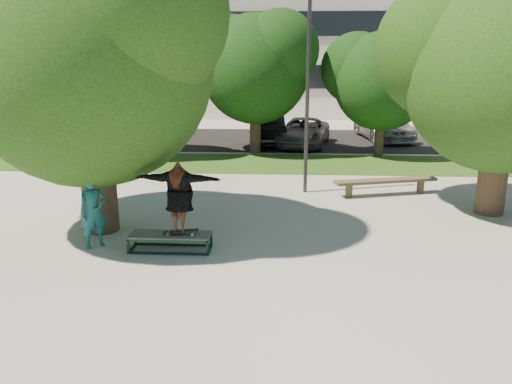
# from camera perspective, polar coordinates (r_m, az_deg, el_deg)

# --- Properties ---
(ground) EXTENTS (120.00, 120.00, 0.00)m
(ground) POSITION_cam_1_polar(r_m,az_deg,el_deg) (11.34, 1.53, -6.40)
(ground) COLOR gray
(ground) RESTS_ON ground
(grass_strip) EXTENTS (30.00, 4.00, 0.02)m
(grass_strip) POSITION_cam_1_polar(r_m,az_deg,el_deg) (20.49, 5.12, 3.23)
(grass_strip) COLOR #1B4714
(grass_strip) RESTS_ON ground
(asphalt_strip) EXTENTS (40.00, 8.00, 0.01)m
(asphalt_strip) POSITION_cam_1_polar(r_m,az_deg,el_deg) (26.88, 2.54, 6.03)
(asphalt_strip) COLOR black
(asphalt_strip) RESTS_ON ground
(tree_left) EXTENTS (6.96, 5.95, 7.12)m
(tree_left) POSITION_cam_1_polar(r_m,az_deg,el_deg) (12.53, -18.96, 15.51)
(tree_left) COLOR #38281E
(tree_left) RESTS_ON ground
(tree_right) EXTENTS (6.24, 5.33, 6.51)m
(tree_right) POSITION_cam_1_polar(r_m,az_deg,el_deg) (14.77, 26.35, 13.30)
(tree_right) COLOR #38281E
(tree_right) RESTS_ON ground
(bg_tree_left) EXTENTS (5.28, 4.51, 5.77)m
(bg_tree_left) POSITION_cam_1_polar(r_m,az_deg,el_deg) (22.70, -14.81, 13.40)
(bg_tree_left) COLOR #38281E
(bg_tree_left) RESTS_ON ground
(bg_tree_mid) EXTENTS (5.76, 4.92, 6.24)m
(bg_tree_mid) POSITION_cam_1_polar(r_m,az_deg,el_deg) (22.69, -0.28, 14.60)
(bg_tree_mid) COLOR #38281E
(bg_tree_mid) RESTS_ON ground
(bg_tree_right) EXTENTS (5.04, 4.31, 5.43)m
(bg_tree_right) POSITION_cam_1_polar(r_m,az_deg,el_deg) (22.53, 14.14, 12.82)
(bg_tree_right) COLOR #38281E
(bg_tree_right) RESTS_ON ground
(lamppost) EXTENTS (0.25, 0.15, 6.11)m
(lamppost) POSITION_cam_1_polar(r_m,az_deg,el_deg) (15.61, 5.91, 11.24)
(lamppost) COLOR #2D2D30
(lamppost) RESTS_ON ground
(office_building) EXTENTS (30.00, 14.12, 16.00)m
(office_building) POSITION_cam_1_polar(r_m,az_deg,el_deg) (42.79, 0.10, 20.04)
(office_building) COLOR beige
(office_building) RESTS_ON ground
(grind_box) EXTENTS (1.80, 0.60, 0.38)m
(grind_box) POSITION_cam_1_polar(r_m,az_deg,el_deg) (11.31, -9.76, -5.66)
(grind_box) COLOR #0F2F21
(grind_box) RESTS_ON ground
(skater_rig) EXTENTS (1.96, 0.73, 1.64)m
(skater_rig) POSITION_cam_1_polar(r_m,az_deg,el_deg) (10.94, -8.76, -0.58)
(skater_rig) COLOR white
(skater_rig) RESTS_ON grind_box
(bystander) EXTENTS (0.72, 0.69, 1.66)m
(bystander) POSITION_cam_1_polar(r_m,az_deg,el_deg) (11.73, -18.13, -2.15)
(bystander) COLOR #165656
(bystander) RESTS_ON ground
(bench) EXTENTS (3.32, 1.32, 0.51)m
(bench) POSITION_cam_1_polar(r_m,az_deg,el_deg) (16.11, 14.60, 1.13)
(bench) COLOR brown
(bench) RESTS_ON ground
(car_silver_a) EXTENTS (2.32, 4.87, 1.61)m
(car_silver_a) POSITION_cam_1_polar(r_m,az_deg,el_deg) (28.11, -13.34, 7.68)
(car_silver_a) COLOR silver
(car_silver_a) RESTS_ON asphalt_strip
(car_dark) EXTENTS (1.99, 4.69, 1.51)m
(car_dark) POSITION_cam_1_polar(r_m,az_deg,el_deg) (25.33, 1.38, 7.21)
(car_dark) COLOR black
(car_dark) RESTS_ON asphalt_strip
(car_grey) EXTENTS (3.09, 5.19, 1.35)m
(car_grey) POSITION_cam_1_polar(r_m,az_deg,el_deg) (24.84, 5.38, 6.82)
(car_grey) COLOR slate
(car_grey) RESTS_ON asphalt_strip
(car_silver_b) EXTENTS (2.85, 5.65, 1.57)m
(car_silver_b) POSITION_cam_1_polar(r_m,az_deg,el_deg) (27.79, 14.33, 7.50)
(car_silver_b) COLOR #A0A0A5
(car_silver_b) RESTS_ON asphalt_strip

